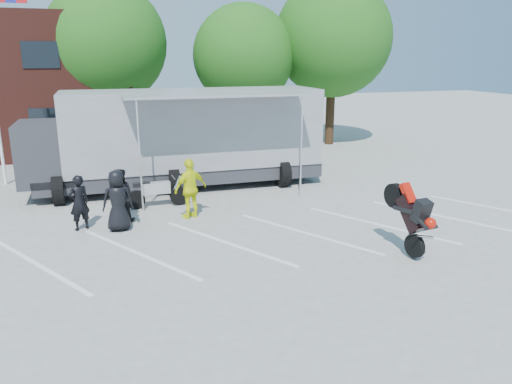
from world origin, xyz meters
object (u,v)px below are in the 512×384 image
parked_motorcycle (158,207)px  spectator_hivis (191,189)px  spectator_leather_a (118,201)px  tree_mid (244,56)px  tree_right (333,38)px  spectator_leather_c (120,195)px  spectator_leather_b (79,203)px  transporter_truck (183,187)px  stunt_bike_rider (395,250)px  tree_left (106,43)px

parked_motorcycle → spectator_hivis: 1.97m
spectator_leather_a → spectator_hivis: (2.24, 0.50, 0.04)m
tree_mid → tree_right: (5.00, -0.50, 0.93)m
spectator_leather_c → spectator_leather_b: bearing=27.4°
tree_right → spectator_hivis: size_ratio=4.80×
transporter_truck → stunt_bike_rider: transporter_truck is taller
spectator_hivis → parked_motorcycle: bearing=-81.2°
tree_mid → spectator_leather_c: bearing=-123.5°
parked_motorcycle → tree_right: bearing=-49.9°
tree_right → transporter_truck: size_ratio=0.78×
transporter_truck → spectator_leather_c: 4.45m
tree_right → spectator_hivis: tree_right is taller
spectator_leather_c → parked_motorcycle: bearing=-131.2°
tree_left → spectator_leather_c: 13.06m
tree_mid → spectator_leather_b: size_ratio=4.64×
tree_left → stunt_bike_rider: size_ratio=4.31×
tree_right → stunt_bike_rider: tree_right is taller
tree_left → tree_mid: size_ratio=1.13×
stunt_bike_rider → spectator_leather_a: bearing=143.7°
parked_motorcycle → stunt_bike_rider: size_ratio=1.06×
tree_right → parked_motorcycle: (-11.13, -9.53, -5.88)m
transporter_truck → spectator_hivis: (-0.45, -3.91, 0.95)m
tree_left → tree_right: (12.00, -1.50, 0.31)m
stunt_bike_rider → spectator_leather_c: bearing=138.0°
stunt_bike_rider → tree_right: bearing=63.1°
transporter_truck → spectator_leather_a: size_ratio=6.46×
transporter_truck → spectator_hivis: spectator_hivis is taller
tree_right → parked_motorcycle: 15.79m
spectator_leather_a → spectator_leather_b: bearing=-21.6°
tree_left → stunt_bike_rider: (6.32, -16.92, -5.57)m
stunt_bike_rider → spectator_hivis: (-4.60, 4.39, 0.95)m
tree_left → tree_mid: 7.10m
tree_left → spectator_leather_b: (-1.59, -12.61, -4.74)m
transporter_truck → spectator_hivis: 4.05m
tree_left → spectator_leather_a: 13.85m
spectator_leather_a → spectator_hivis: bearing=-167.8°
tree_left → parked_motorcycle: bearing=-85.5°
tree_right → spectator_leather_a: size_ratio=5.02×
tree_mid → parked_motorcycle: bearing=-121.5°
tree_left → tree_mid: tree_left is taller
parked_motorcycle → spectator_leather_b: spectator_leather_b is taller
tree_right → spectator_leather_c: bearing=-139.3°
stunt_bike_rider → spectator_hivis: size_ratio=1.05×
tree_right → spectator_leather_a: 17.73m
tree_left → tree_right: 12.10m
tree_left → tree_mid: (7.00, -1.00, -0.62)m
tree_mid → spectator_leather_b: tree_mid is taller
spectator_leather_b → tree_left: bearing=-120.4°
spectator_leather_a → spectator_leather_b: size_ratio=1.10×
spectator_leather_b → spectator_hivis: bearing=158.2°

